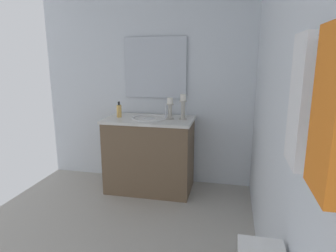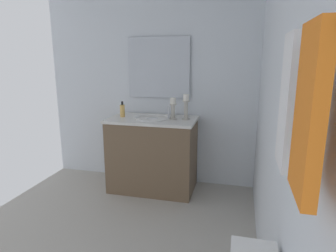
# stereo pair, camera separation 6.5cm
# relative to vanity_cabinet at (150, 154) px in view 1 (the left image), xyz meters

# --- Properties ---
(floor) EXTENTS (2.89, 2.59, 0.02)m
(floor) POSITION_rel_vanity_cabinet_xyz_m (1.12, -0.12, -0.44)
(floor) COLOR #B2ADA3
(floor) RESTS_ON ground
(wall_back) EXTENTS (2.89, 0.04, 2.45)m
(wall_back) POSITION_rel_vanity_cabinet_xyz_m (1.12, 1.18, 0.80)
(wall_back) COLOR silver
(wall_back) RESTS_ON ground
(wall_left) EXTENTS (0.04, 2.59, 2.45)m
(wall_left) POSITION_rel_vanity_cabinet_xyz_m (-0.32, -0.12, 0.80)
(wall_left) COLOR silver
(wall_left) RESTS_ON ground
(vanity_cabinet) EXTENTS (0.58, 1.00, 0.85)m
(vanity_cabinet) POSITION_rel_vanity_cabinet_xyz_m (0.00, 0.00, 0.00)
(vanity_cabinet) COLOR brown
(vanity_cabinet) RESTS_ON ground
(sink_basin) EXTENTS (0.40, 0.40, 0.24)m
(sink_basin) POSITION_rel_vanity_cabinet_xyz_m (0.00, 0.00, 0.39)
(sink_basin) COLOR white
(sink_basin) RESTS_ON vanity_cabinet
(mirror) EXTENTS (0.02, 0.74, 0.70)m
(mirror) POSITION_rel_vanity_cabinet_xyz_m (-0.28, 0.00, 0.97)
(mirror) COLOR silver
(candle_holder_tall) EXTENTS (0.09, 0.09, 0.28)m
(candle_holder_tall) POSITION_rel_vanity_cabinet_xyz_m (-0.03, 0.38, 0.57)
(candle_holder_tall) COLOR #B7B2A5
(candle_holder_tall) RESTS_ON vanity_cabinet
(candle_holder_short) EXTENTS (0.09, 0.09, 0.24)m
(candle_holder_short) POSITION_rel_vanity_cabinet_xyz_m (-0.02, 0.23, 0.55)
(candle_holder_short) COLOR #B7B2A5
(candle_holder_short) RESTS_ON vanity_cabinet
(soap_bottle) EXTENTS (0.06, 0.06, 0.18)m
(soap_bottle) POSITION_rel_vanity_cabinet_xyz_m (0.00, -0.36, 0.50)
(soap_bottle) COLOR #E5B259
(soap_bottle) RESTS_ON vanity_cabinet
(towel_bar) EXTENTS (0.57, 0.02, 0.02)m
(towel_bar) POSITION_rel_vanity_cabinet_xyz_m (2.30, 1.12, 1.14)
(towel_bar) COLOR silver
(towel_near_vanity) EXTENTS (0.18, 0.03, 0.41)m
(towel_near_vanity) POSITION_rel_vanity_cabinet_xyz_m (2.16, 1.10, 0.96)
(towel_near_vanity) COLOR white
(towel_near_vanity) RESTS_ON towel_bar
(towel_center) EXTENTS (0.17, 0.03, 0.37)m
(towel_center) POSITION_rel_vanity_cabinet_xyz_m (2.45, 1.10, 0.97)
(towel_center) COLOR orange
(towel_center) RESTS_ON towel_bar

